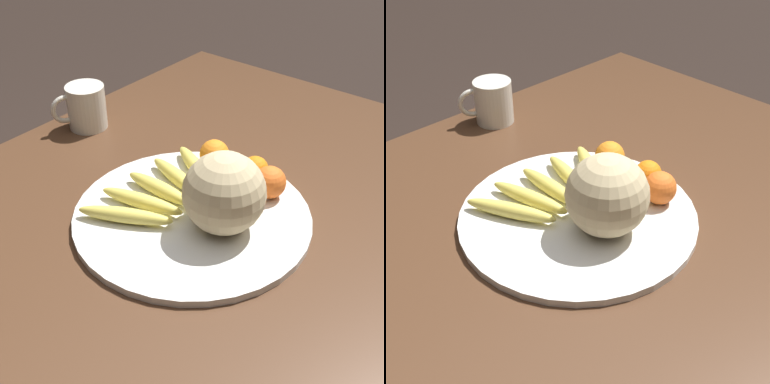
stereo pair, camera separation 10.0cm
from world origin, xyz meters
The scene contains 10 objects.
kitchen_table centered at (0.00, 0.00, 0.66)m, with size 1.49×1.14×0.74m.
fruit_bowl centered at (0.02, 0.03, 0.75)m, with size 0.46×0.46×0.02m.
melon centered at (0.03, -0.04, 0.83)m, with size 0.15×0.15×0.15m.
banana_bunch centered at (0.03, 0.11, 0.77)m, with size 0.32×0.19×0.03m.
orange_front_left centered at (0.15, 0.04, 0.79)m, with size 0.07×0.07×0.07m.
orange_front_right centered at (0.16, -0.05, 0.79)m, with size 0.07×0.07×0.07m.
orange_mid_center centered at (0.18, 0.10, 0.78)m, with size 0.06×0.06×0.06m.
orange_back_left centered at (0.19, 0.00, 0.78)m, with size 0.06×0.06×0.06m.
produce_tag centered at (0.07, -0.01, 0.75)m, with size 0.09×0.07×0.00m.
ceramic_mug centered at (0.15, 0.47, 0.79)m, with size 0.13×0.09×0.11m.
Camera 2 is at (-0.55, -0.55, 1.38)m, focal length 50.00 mm.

